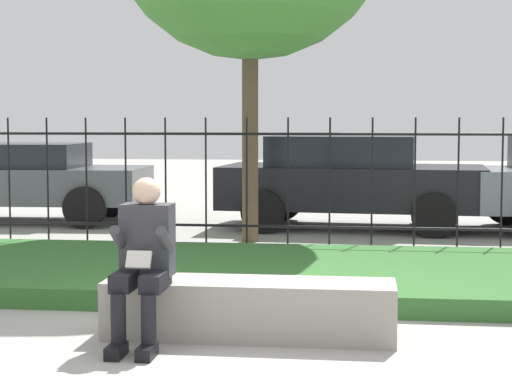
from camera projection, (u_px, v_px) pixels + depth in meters
ground_plane at (207, 336)px, 6.61m from camera, size 60.00×60.00×0.00m
stone_bench at (249, 312)px, 6.55m from camera, size 2.22×0.55×0.44m
person_seated_reader at (144, 255)px, 6.30m from camera, size 0.42×0.73×1.24m
grass_berm at (246, 273)px, 8.79m from camera, size 10.31×3.02×0.19m
iron_fence at (267, 183)px, 10.68m from camera, size 8.31×0.03×1.70m
car_parked_center at (350, 179)px, 13.20m from camera, size 4.11×2.19×1.43m
car_parked_left at (23, 179)px, 14.07m from camera, size 4.03×2.03×1.29m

